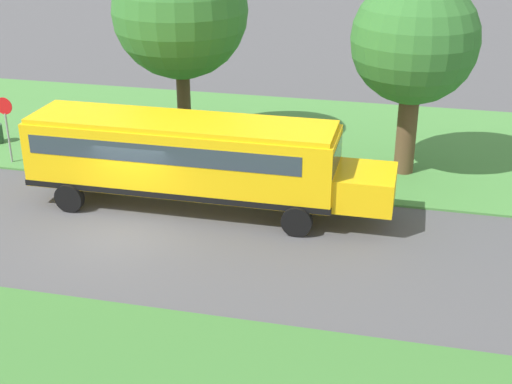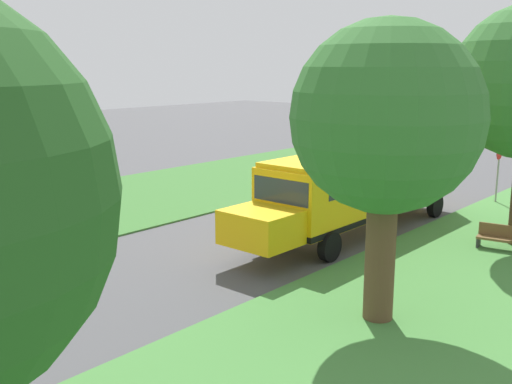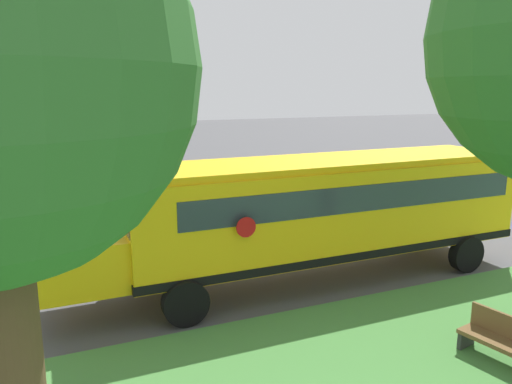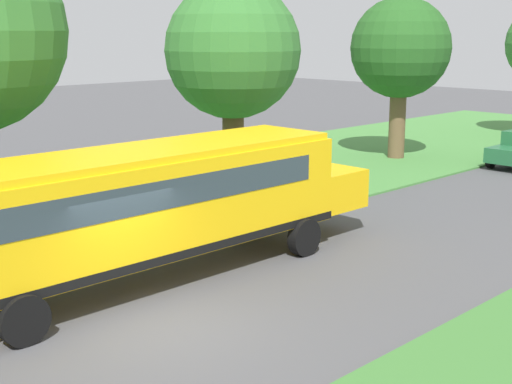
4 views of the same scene
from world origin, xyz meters
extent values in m
plane|color=#4C4C4F|center=(0.00, 0.00, 0.00)|extent=(120.00, 120.00, 0.00)
cube|color=#3D7533|center=(9.00, 0.00, 0.04)|extent=(10.00, 80.00, 0.07)
cube|color=yellow|center=(-2.34, 1.36, 1.90)|extent=(2.50, 10.50, 2.20)
cube|color=yellow|center=(-2.34, 7.56, 1.35)|extent=(2.20, 1.90, 1.10)
cube|color=yellow|center=(-2.34, 1.36, 3.08)|extent=(2.35, 10.29, 0.16)
cube|color=black|center=(-2.34, 1.36, 0.92)|extent=(2.54, 10.54, 0.20)
cube|color=#2D3842|center=(-2.34, 1.06, 2.36)|extent=(2.53, 9.24, 0.64)
cube|color=#2D3842|center=(-2.34, 6.56, 2.36)|extent=(2.25, 0.12, 0.80)
cylinder|color=red|center=(-3.77, 4.25, 2.05)|extent=(0.03, 0.44, 0.44)
cylinder|color=black|center=(-3.59, 5.56, 0.50)|extent=(0.30, 1.00, 1.00)
cylinder|color=black|center=(-1.09, 5.56, 0.50)|extent=(0.30, 1.00, 1.00)
cylinder|color=black|center=(-3.59, -2.31, 0.50)|extent=(0.30, 1.00, 1.00)
cylinder|color=black|center=(-1.09, -2.31, 0.50)|extent=(0.30, 1.00, 1.00)
cylinder|color=brown|center=(-7.18, 8.64, 1.71)|extent=(0.75, 0.75, 3.42)
sphere|color=#33702D|center=(-7.18, 8.64, 5.16)|extent=(4.63, 4.63, 4.63)
sphere|color=#33702D|center=(-7.33, 9.24, 5.35)|extent=(2.69, 2.69, 2.69)
cylinder|color=gray|center=(-4.60, -6.62, 1.05)|extent=(0.08, 0.08, 2.10)
cylinder|color=red|center=(-4.60, -6.62, 2.40)|extent=(0.03, 0.68, 0.68)
cube|color=brown|center=(-7.47, 0.79, 0.45)|extent=(1.66, 0.78, 0.08)
cube|color=brown|center=(-7.43, 0.58, 0.70)|extent=(1.58, 0.35, 0.44)
cube|color=#333333|center=(-6.74, 0.93, 0.23)|extent=(0.16, 0.46, 0.45)
camera|label=1|loc=(18.96, 8.96, 10.55)|focal=50.00mm
camera|label=2|loc=(-14.24, 21.32, 6.36)|focal=42.00mm
camera|label=3|loc=(-13.15, 8.11, 4.95)|focal=35.00mm
camera|label=4|loc=(10.88, -7.92, 5.77)|focal=50.00mm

